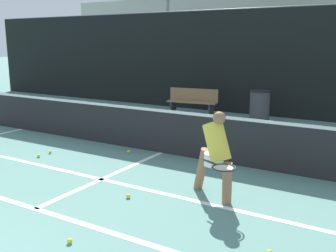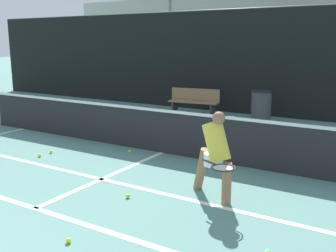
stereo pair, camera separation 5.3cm
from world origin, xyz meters
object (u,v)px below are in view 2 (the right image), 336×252
at_px(trash_bin, 261,106).
at_px(parked_car, 196,83).
at_px(courtside_bench, 194,101).
at_px(player_practicing, 215,152).

distance_m(trash_bin, parked_car, 5.37).
distance_m(courtside_bench, trash_bin, 2.23).
height_order(trash_bin, parked_car, parked_car).
relative_size(player_practicing, parked_car, 0.32).
distance_m(player_practicing, parked_car, 10.91).
bearing_deg(player_practicing, parked_car, 145.46).
xyz_separation_m(courtside_bench, parked_car, (-1.79, 3.58, 0.16)).
height_order(player_practicing, parked_car, parked_car).
distance_m(courtside_bench, parked_car, 4.00).
xyz_separation_m(player_practicing, parked_car, (-5.29, 9.54, -0.10)).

